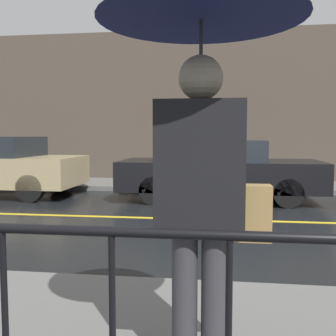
# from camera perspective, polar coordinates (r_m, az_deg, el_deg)

# --- Properties ---
(ground_plane) EXTENTS (80.00, 80.00, 0.00)m
(ground_plane) POSITION_cam_1_polar(r_m,az_deg,el_deg) (7.09, 6.13, -7.47)
(ground_plane) COLOR black
(sidewalk_far) EXTENTS (28.00, 2.13, 0.12)m
(sidewalk_far) POSITION_cam_1_polar(r_m,az_deg,el_deg) (11.36, 6.70, -2.55)
(sidewalk_far) COLOR #60605E
(sidewalk_far) RESTS_ON ground_plane
(lane_marking) EXTENTS (25.20, 0.12, 0.01)m
(lane_marking) POSITION_cam_1_polar(r_m,az_deg,el_deg) (7.09, 6.13, -7.44)
(lane_marking) COLOR gold
(lane_marking) RESTS_ON ground_plane
(building_storefront) EXTENTS (28.00, 0.30, 4.75)m
(building_storefront) POSITION_cam_1_polar(r_m,az_deg,el_deg) (12.52, 6.90, 8.73)
(building_storefront) COLOR #4C4238
(building_storefront) RESTS_ON ground_plane
(pedestrian) EXTENTS (1.10, 1.10, 2.22)m
(pedestrian) POSITION_cam_1_polar(r_m,az_deg,el_deg) (2.15, 4.93, 14.97)
(pedestrian) COLOR #333338
(pedestrian) RESTS_ON sidewalk_near
(car_black) EXTENTS (4.57, 1.89, 1.39)m
(car_black) POSITION_cam_1_polar(r_m,az_deg,el_deg) (9.18, 7.21, -0.17)
(car_black) COLOR black
(car_black) RESTS_ON ground_plane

